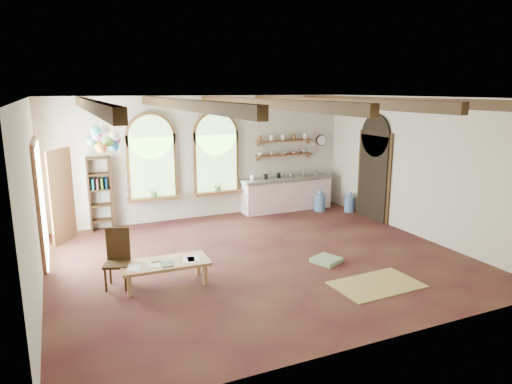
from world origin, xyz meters
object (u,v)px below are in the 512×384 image
kitchen_counter (287,193)px  balloon_cluster (105,139)px  side_chair (118,271)px  coffee_table (165,265)px

kitchen_counter → balloon_cluster: balloon_cluster is taller
side_chair → kitchen_counter: bearing=34.0°
kitchen_counter → balloon_cluster: bearing=-168.0°
coffee_table → side_chair: side_chair is taller
kitchen_counter → coffee_table: 5.69m
coffee_table → balloon_cluster: size_ratio=1.34×
balloon_cluster → side_chair: bearing=-94.5°
side_chair → balloon_cluster: size_ratio=0.90×
kitchen_counter → side_chair: bearing=-146.0°
kitchen_counter → side_chair: 6.14m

